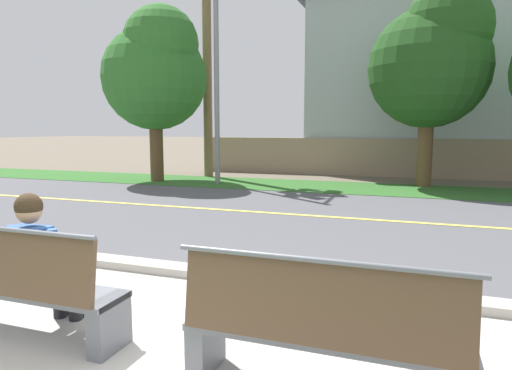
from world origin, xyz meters
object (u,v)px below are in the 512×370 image
at_px(streetlamp, 219,40).
at_px(shade_tree_left, 433,59).
at_px(seated_person_blue, 41,258).
at_px(shade_tree_far_left, 156,70).
at_px(bench_right, 322,334).
at_px(bench_left, 17,287).

xyz_separation_m(streetlamp, shade_tree_left, (6.33, 1.26, -0.71)).
relative_size(streetlamp, shade_tree_left, 1.36).
distance_m(seated_person_blue, shade_tree_far_left, 11.69).
height_order(seated_person_blue, shade_tree_far_left, shade_tree_far_left).
xyz_separation_m(streetlamp, shade_tree_far_left, (-2.13, -0.23, -0.84)).
xyz_separation_m(bench_right, shade_tree_left, (0.90, 11.76, 3.34)).
height_order(bench_left, streetlamp, streetlamp).
height_order(streetlamp, shade_tree_left, streetlamp).
height_order(bench_left, seated_person_blue, seated_person_blue).
xyz_separation_m(bench_right, shade_tree_far_left, (-7.56, 10.27, 3.21)).
distance_m(bench_left, bench_right, 2.58).
distance_m(bench_left, shade_tree_far_left, 11.85).
bearing_deg(shade_tree_far_left, bench_left, -64.14).
relative_size(shade_tree_far_left, shade_tree_left, 0.96).
relative_size(bench_right, seated_person_blue, 1.50).
distance_m(bench_left, seated_person_blue, 0.29).
bearing_deg(shade_tree_left, bench_right, -94.38).
relative_size(bench_left, shade_tree_left, 0.32).
height_order(seated_person_blue, streetlamp, streetlamp).
bearing_deg(shade_tree_far_left, bench_right, -53.63).
bearing_deg(shade_tree_left, streetlamp, -168.73).
bearing_deg(streetlamp, shade_tree_far_left, -173.75).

